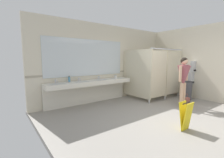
# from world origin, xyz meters

# --- Properties ---
(ground_plane) EXTENTS (6.00, 6.02, 0.10)m
(ground_plane) POSITION_xyz_m (0.00, 0.00, -0.05)
(ground_plane) COLOR gray
(wall_back) EXTENTS (6.00, 0.12, 2.82)m
(wall_back) POSITION_xyz_m (0.00, 2.77, 1.41)
(wall_back) COLOR beige
(wall_back) RESTS_ON ground_plane
(wall_side_right) EXTENTS (0.12, 6.02, 2.82)m
(wall_side_right) POSITION_xyz_m (2.76, 0.00, 1.41)
(wall_side_right) COLOR beige
(wall_side_right) RESTS_ON ground_plane
(wall_back_tile_band) EXTENTS (6.00, 0.01, 0.06)m
(wall_back_tile_band) POSITION_xyz_m (0.00, 2.71, 1.05)
(wall_back_tile_band) COLOR #9E937F
(wall_back_tile_band) RESTS_ON wall_back
(vanity_counter) EXTENTS (3.06, 0.54, 0.94)m
(vanity_counter) POSITION_xyz_m (-1.05, 2.50, 0.61)
(vanity_counter) COLOR silver
(vanity_counter) RESTS_ON ground_plane
(mirror_panel) EXTENTS (2.96, 0.02, 1.25)m
(mirror_panel) POSITION_xyz_m (-1.05, 2.70, 1.60)
(mirror_panel) COLOR silver
(mirror_panel) RESTS_ON wall_back
(bathroom_stalls) EXTENTS (1.91, 1.42, 1.94)m
(bathroom_stalls) POSITION_xyz_m (1.57, 1.79, 1.01)
(bathroom_stalls) COLOR beige
(bathroom_stalls) RESTS_ON ground_plane
(paper_towel_dispenser_upper) EXTENTS (0.30, 0.13, 0.42)m
(paper_towel_dispenser_upper) POSITION_xyz_m (2.63, 0.80, 1.26)
(paper_towel_dispenser_upper) COLOR #B7BABF
(paper_towel_dispenser_upper) RESTS_ON wall_side_right
(paper_towel_dispenser_lower) EXTENTS (0.36, 0.13, 0.47)m
(paper_towel_dispenser_lower) POSITION_xyz_m (2.63, 0.85, 0.81)
(paper_towel_dispenser_lower) COLOR #B7BABF
(paper_towel_dispenser_lower) RESTS_ON wall_side_right
(trash_bin) EXTENTS (0.33, 0.33, 0.71)m
(trash_bin) POSITION_xyz_m (2.25, 0.80, 0.35)
(trash_bin) COLOR #47474C
(trash_bin) RESTS_ON ground_plane
(person_standing) EXTENTS (0.56, 0.44, 1.60)m
(person_standing) POSITION_xyz_m (1.18, 0.41, 1.01)
(person_standing) COLOR #DBAD89
(person_standing) RESTS_ON ground_plane
(handbag) EXTENTS (0.30, 0.13, 0.38)m
(handbag) POSITION_xyz_m (1.52, 0.46, 0.13)
(handbag) COLOR #934C42
(handbag) RESTS_ON ground_plane
(soap_dispenser) EXTENTS (0.07, 0.07, 0.19)m
(soap_dispenser) POSITION_xyz_m (-1.77, 2.58, 0.91)
(soap_dispenser) COLOR teal
(soap_dispenser) RESTS_ON vanity_counter
(paper_cup) EXTENTS (0.07, 0.07, 0.11)m
(paper_cup) POSITION_xyz_m (-0.07, 2.32, 0.88)
(paper_cup) COLOR white
(paper_cup) RESTS_ON vanity_counter
(wet_floor_sign) EXTENTS (0.28, 0.19, 0.63)m
(wet_floor_sign) POSITION_xyz_m (-0.40, -0.54, 0.32)
(wet_floor_sign) COLOR yellow
(wet_floor_sign) RESTS_ON ground_plane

